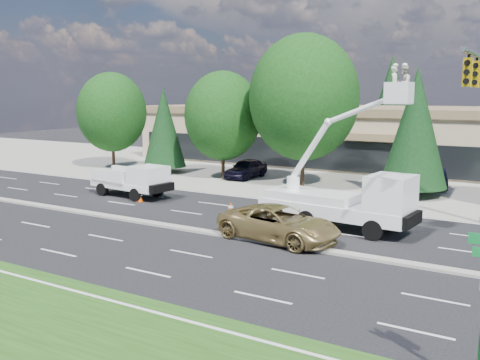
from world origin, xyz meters
The scene contains 19 objects.
ground centered at (0.00, 0.00, 0.00)m, with size 140.00×140.00×0.00m, color black.
concrete_apron centered at (0.00, 20.00, 0.01)m, with size 140.00×22.00×0.01m, color gray.
road_median centered at (0.00, 0.00, 0.06)m, with size 120.00×0.55×0.12m, color gray.
strip_mall centered at (0.00, 29.97, 2.83)m, with size 50.40×15.40×5.50m.
tree_front_a centered at (-22.00, 15.00, 5.10)m, with size 6.28×6.28×8.71m.
tree_front_b centered at (-16.00, 15.00, 3.90)m, with size 3.69×3.69×7.28m.
tree_front_c centered at (-10.00, 15.00, 5.02)m, with size 6.18×6.18×8.57m.
tree_front_d centered at (-3.00, 15.00, 6.48)m, with size 7.98×7.98×11.07m.
tree_front_e centered at (5.00, 15.00, 4.59)m, with size 4.34×4.34×8.55m.
tree_back_a centered at (-18.00, 42.00, 4.39)m, with size 4.16×4.16×8.19m.
tree_back_b centered at (-4.00, 42.00, 6.01)m, with size 5.68×5.68×11.20m.
utility_pickup centered at (-10.72, 5.22, 0.89)m, with size 5.83×2.70×2.16m.
bucket_truck centered at (4.48, 4.12, 1.81)m, with size 8.61×3.11×8.13m.
traffic_cone_a centered at (-9.35, 4.23, 0.34)m, with size 0.40×0.40×0.70m.
traffic_cone_b centered at (-2.53, 4.12, 0.34)m, with size 0.40×0.40×0.70m.
traffic_cone_c centered at (-0.32, 3.72, 0.34)m, with size 0.40×0.40×0.70m.
minivan centered at (2.29, 0.60, 0.81)m, with size 2.69×5.84×1.62m, color #A2894E.
parked_car_west centered at (-8.42, 16.00, 0.78)m, with size 1.85×4.61×1.57m, color black.
parked_car_east centered at (5.61, 18.90, 0.72)m, with size 1.52×4.35×1.43m, color black.
Camera 1 is at (13.09, -21.02, 6.77)m, focal length 40.00 mm.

